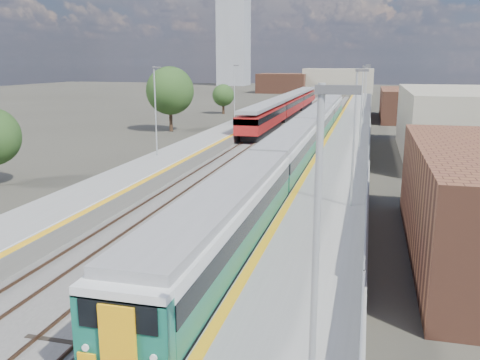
% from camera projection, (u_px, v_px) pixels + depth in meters
% --- Properties ---
extents(ground, '(320.00, 320.00, 0.00)m').
position_uv_depth(ground, '(300.00, 143.00, 56.60)').
color(ground, '#47443A').
rests_on(ground, ground).
extents(ballast_bed, '(10.50, 155.00, 0.06)m').
position_uv_depth(ballast_bed, '(284.00, 139.00, 59.49)').
color(ballast_bed, '#565451').
rests_on(ballast_bed, ground).
extents(tracks, '(8.96, 160.00, 0.17)m').
position_uv_depth(tracks, '(291.00, 137.00, 60.91)').
color(tracks, '#4C3323').
rests_on(tracks, ground).
extents(platform_right, '(4.70, 155.00, 8.52)m').
position_uv_depth(platform_right, '(349.00, 137.00, 57.56)').
color(platform_right, slate).
rests_on(platform_right, ground).
extents(platform_left, '(4.30, 155.00, 8.52)m').
position_uv_depth(platform_left, '(228.00, 133.00, 61.00)').
color(platform_left, slate).
rests_on(platform_left, ground).
extents(buildings, '(72.00, 185.50, 40.00)m').
position_uv_depth(buildings, '(279.00, 55.00, 142.17)').
color(buildings, brown).
rests_on(buildings, ground).
extents(green_train, '(2.73, 76.19, 3.01)m').
position_uv_depth(green_train, '(306.00, 134.00, 48.77)').
color(green_train, black).
rests_on(green_train, ground).
extents(red_train, '(2.83, 57.35, 3.57)m').
position_uv_depth(red_train, '(288.00, 105.00, 81.66)').
color(red_train, black).
rests_on(red_train, ground).
extents(tree_b, '(6.16, 6.16, 8.35)m').
position_uv_depth(tree_b, '(170.00, 91.00, 65.23)').
color(tree_b, '#382619').
rests_on(tree_b, ground).
extents(tree_c, '(3.80, 3.80, 5.15)m').
position_uv_depth(tree_c, '(223.00, 95.00, 88.17)').
color(tree_c, '#382619').
rests_on(tree_c, ground).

